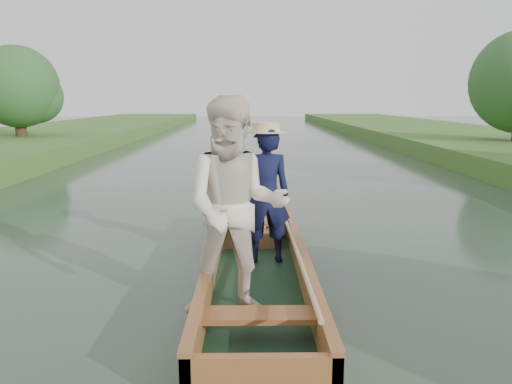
{
  "coord_description": "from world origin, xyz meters",
  "views": [
    {
      "loc": [
        -0.07,
        -5.54,
        2.08
      ],
      "look_at": [
        0.0,
        0.6,
        0.95
      ],
      "focal_mm": 35.0,
      "sensor_mm": 36.0,
      "label": 1
    }
  ],
  "objects": [
    {
      "name": "punt",
      "position": [
        -0.09,
        -0.39,
        0.77
      ],
      "size": [
        1.28,
        5.0,
        2.13
      ],
      "color": "#13321C",
      "rests_on": "ground"
    },
    {
      "name": "trees_far",
      "position": [
        0.99,
        9.22,
        2.51
      ],
      "size": [
        22.93,
        14.29,
        4.6
      ],
      "color": "#47331E",
      "rests_on": "ground"
    },
    {
      "name": "ground",
      "position": [
        0.0,
        0.0,
        0.0
      ],
      "size": [
        120.0,
        120.0,
        0.0
      ],
      "primitive_type": "plane",
      "color": "#283D30",
      "rests_on": "ground"
    }
  ]
}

